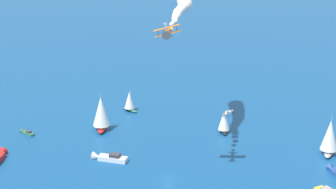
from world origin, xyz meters
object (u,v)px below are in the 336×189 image
object	(u,v)px
sailboat_trailing	(224,121)
sailboat_outer_ring_d	(330,137)
sailboat_far_stbd	(101,113)
biplane_lead	(168,32)
motorboat_ahead	(27,132)
motorboat_mid_cluster	(108,158)
wingwalker_lead	(165,24)
sailboat_near_centre	(129,101)
motorboat_outer_ring_a	(229,112)

from	to	relation	value
sailboat_trailing	sailboat_outer_ring_d	size ratio (longest dim) A/B	0.71
sailboat_far_stbd	biplane_lead	world-z (taller)	biplane_lead
motorboat_ahead	motorboat_mid_cluster	bearing A→B (deg)	143.60
sailboat_outer_ring_d	wingwalker_lead	bearing A→B (deg)	16.85
motorboat_mid_cluster	biplane_lead	world-z (taller)	biplane_lead
motorboat_mid_cluster	biplane_lead	size ratio (longest dim) A/B	1.50
biplane_lead	wingwalker_lead	distance (m)	2.15
sailboat_trailing	wingwalker_lead	bearing A→B (deg)	58.67
sailboat_near_centre	motorboat_mid_cluster	size ratio (longest dim) A/B	0.75
motorboat_ahead	biplane_lead	world-z (taller)	biplane_lead
motorboat_ahead	biplane_lead	size ratio (longest dim) A/B	0.75
biplane_lead	motorboat_mid_cluster	bearing A→B (deg)	-35.77
sailboat_far_stbd	wingwalker_lead	distance (m)	57.16
sailboat_far_stbd	motorboat_ahead	xyz separation A→B (m)	(24.73, 2.69, -5.58)
motorboat_mid_cluster	motorboat_outer_ring_a	size ratio (longest dim) A/B	2.49
sailboat_trailing	biplane_lead	distance (m)	54.62
sailboat_near_centre	sailboat_outer_ring_d	distance (m)	73.47
wingwalker_lead	sailboat_near_centre	bearing A→B (deg)	-77.50
sailboat_far_stbd	motorboat_outer_ring_a	world-z (taller)	sailboat_far_stbd
motorboat_mid_cluster	motorboat_outer_ring_a	xyz separation A→B (m)	(-40.90, -37.65, -0.47)
wingwalker_lead	motorboat_mid_cluster	bearing A→B (deg)	-36.52
sailboat_far_stbd	motorboat_outer_ring_a	bearing A→B (deg)	-162.51
biplane_lead	sailboat_trailing	bearing A→B (deg)	-120.51
biplane_lead	sailboat_near_centre	bearing A→B (deg)	-76.92
sailboat_near_centre	motorboat_mid_cluster	xyz separation A→B (m)	(5.22, 41.09, -2.99)
sailboat_trailing	motorboat_outer_ring_a	distance (m)	18.13
sailboat_trailing	motorboat_outer_ring_a	xyz separation A→B (m)	(-3.67, -17.36, -3.70)
sailboat_outer_ring_d	biplane_lead	xyz separation A→B (m)	(50.05, 15.42, 37.17)
sailboat_far_stbd	motorboat_ahead	world-z (taller)	sailboat_far_stbd
biplane_lead	sailboat_outer_ring_d	bearing A→B (deg)	-162.87
wingwalker_lead	motorboat_ahead	bearing A→B (deg)	-36.45
motorboat_outer_ring_a	wingwalker_lead	distance (m)	71.35
motorboat_outer_ring_a	sailboat_outer_ring_d	xyz separation A→B (m)	(-26.89, 35.01, 5.38)
motorboat_outer_ring_a	biplane_lead	size ratio (longest dim) A/B	0.60
motorboat_ahead	sailboat_outer_ring_d	xyz separation A→B (m)	(-96.17, 18.28, 5.29)
sailboat_near_centre	biplane_lead	bearing A→B (deg)	103.08
motorboat_outer_ring_a	sailboat_outer_ring_d	world-z (taller)	sailboat_outer_ring_d
sailboat_far_stbd	sailboat_outer_ring_d	xyz separation A→B (m)	(-71.44, 20.97, -0.29)
sailboat_near_centre	sailboat_far_stbd	world-z (taller)	sailboat_far_stbd
motorboat_outer_ring_a	biplane_lead	world-z (taller)	biplane_lead
sailboat_far_stbd	sailboat_trailing	size ratio (longest dim) A/B	1.48
sailboat_trailing	sailboat_outer_ring_d	bearing A→B (deg)	149.99
motorboat_ahead	motorboat_mid_cluster	world-z (taller)	motorboat_mid_cluster
sailboat_trailing	motorboat_ahead	distance (m)	65.71
sailboat_trailing	motorboat_ahead	size ratio (longest dim) A/B	1.59
sailboat_near_centre	biplane_lead	size ratio (longest dim) A/B	1.12
motorboat_mid_cluster	biplane_lead	bearing A→B (deg)	144.23
motorboat_ahead	wingwalker_lead	size ratio (longest dim) A/B	3.71
wingwalker_lead	biplane_lead	bearing A→B (deg)	171.85
motorboat_mid_cluster	wingwalker_lead	distance (m)	49.04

